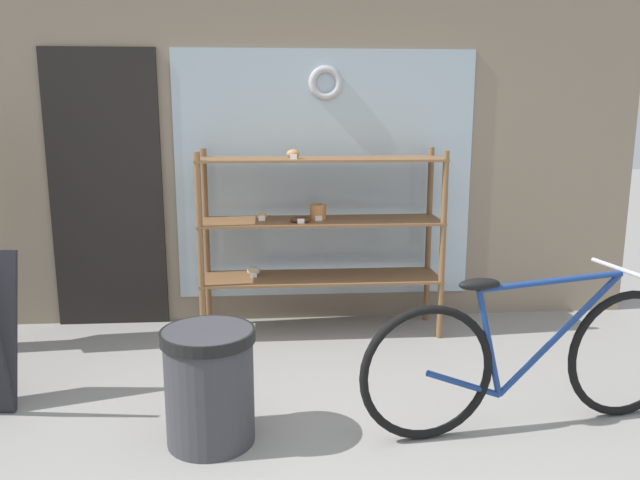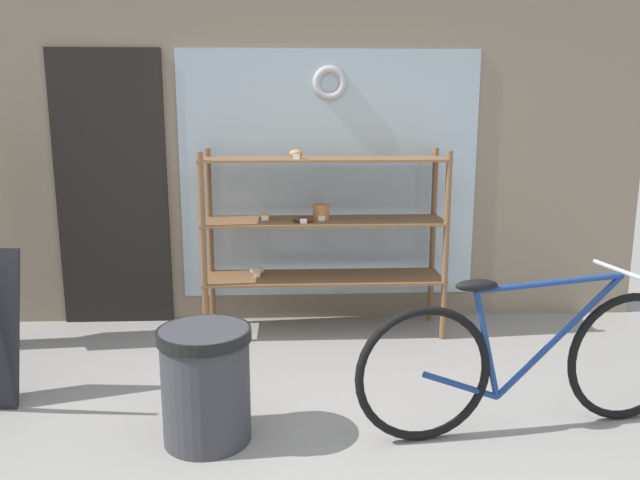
{
  "view_description": "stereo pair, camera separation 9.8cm",
  "coord_description": "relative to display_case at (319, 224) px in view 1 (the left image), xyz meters",
  "views": [
    {
      "loc": [
        -0.21,
        -2.55,
        1.63
      ],
      "look_at": [
        0.07,
        1.1,
        0.88
      ],
      "focal_mm": 35.0,
      "sensor_mm": 36.0,
      "label": 1
    },
    {
      "loc": [
        -0.11,
        -2.56,
        1.63
      ],
      "look_at": [
        0.07,
        1.1,
        0.88
      ],
      "focal_mm": 35.0,
      "sensor_mm": 36.0,
      "label": 2
    }
  ],
  "objects": [
    {
      "name": "trash_bin",
      "position": [
        -0.67,
        -1.57,
        -0.51
      ],
      "size": [
        0.47,
        0.47,
        0.59
      ],
      "color": "#38383D",
      "rests_on": "ground_plane"
    },
    {
      "name": "storefront_facade",
      "position": [
        -0.17,
        0.36,
        0.79
      ],
      "size": [
        5.37,
        0.13,
        3.31
      ],
      "color": "gray",
      "rests_on": "ground_plane"
    },
    {
      "name": "ground_plane",
      "position": [
        -0.13,
        -1.95,
        -0.83
      ],
      "size": [
        30.0,
        30.0,
        0.0
      ],
      "primitive_type": "plane",
      "color": "gray"
    },
    {
      "name": "bicycle",
      "position": [
        0.98,
        -1.55,
        -0.45
      ],
      "size": [
        1.84,
        0.46,
        0.84
      ],
      "rotation": [
        0.0,
        0.0,
        0.15
      ],
      "color": "black",
      "rests_on": "ground_plane"
    },
    {
      "name": "display_case",
      "position": [
        0.0,
        0.0,
        0.0
      ],
      "size": [
        1.76,
        0.46,
        1.38
      ],
      "color": "brown",
      "rests_on": "ground_plane"
    }
  ]
}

